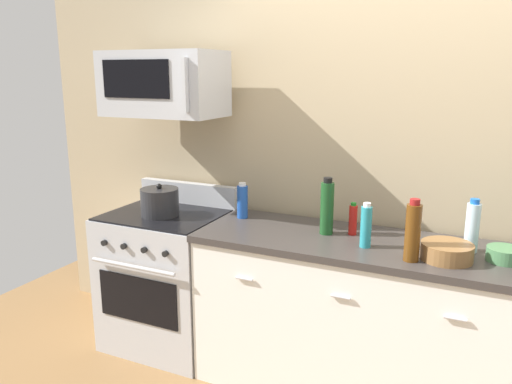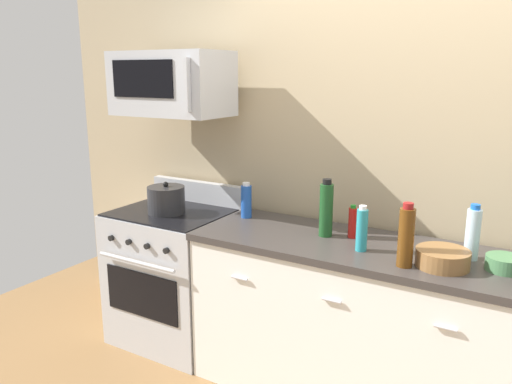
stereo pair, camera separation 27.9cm
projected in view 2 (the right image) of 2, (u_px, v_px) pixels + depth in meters
back_wall at (430, 158)px, 2.82m from camera, size 5.43×0.10×2.70m
counter_unit at (400, 334)px, 2.68m from camera, size 2.34×0.66×0.92m
range_oven at (175, 274)px, 3.45m from camera, size 0.76×0.69×1.07m
microwave at (172, 84)px, 3.19m from camera, size 0.74×0.44×0.40m
bottle_dish_soap at (362, 229)px, 2.58m from camera, size 0.06×0.06×0.24m
bottle_wine_green at (326, 209)px, 2.81m from camera, size 0.08×0.08×0.33m
bottle_soda_blue at (246, 201)px, 3.18m from camera, size 0.07×0.07×0.23m
bottle_water_clear at (473, 233)px, 2.46m from camera, size 0.07×0.07×0.28m
bottle_hot_sauce_red at (353, 222)px, 2.79m from camera, size 0.05×0.05×0.19m
bottle_wine_amber at (406, 237)px, 2.37m from camera, size 0.07×0.07×0.31m
bowl_wooden_salad at (443, 258)px, 2.38m from camera, size 0.25×0.25×0.08m
bowl_green_glaze at (504, 263)px, 2.34m from camera, size 0.17×0.17×0.07m
stockpot at (166, 200)px, 3.28m from camera, size 0.24×0.24×0.21m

